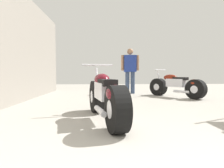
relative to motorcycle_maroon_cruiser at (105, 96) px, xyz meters
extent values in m
plane|color=#9E998E|center=(0.70, 1.52, -0.40)|extent=(18.31, 18.31, 0.00)
cube|color=gray|center=(-2.24, 1.52, 1.09)|extent=(0.08, 8.39, 2.97)
cylinder|color=black|center=(-0.16, 0.73, -0.09)|extent=(0.33, 0.65, 0.62)
cylinder|color=silver|center=(-0.16, 0.73, -0.09)|extent=(0.26, 0.28, 0.24)
cylinder|color=black|center=(0.15, -0.64, -0.09)|extent=(0.33, 0.65, 0.62)
cylinder|color=silver|center=(0.15, -0.64, -0.09)|extent=(0.26, 0.28, 0.24)
cube|color=silver|center=(-0.01, 0.04, 0.09)|extent=(0.37, 0.66, 0.27)
ellipsoid|color=#5B0F19|center=(-0.06, 0.25, 0.26)|extent=(0.36, 0.55, 0.21)
cube|color=black|center=(0.03, -0.13, 0.23)|extent=(0.31, 0.50, 0.10)
ellipsoid|color=#5B0F19|center=(0.14, -0.60, 0.11)|extent=(0.34, 0.47, 0.23)
cylinder|color=silver|center=(-0.16, 0.69, 0.20)|extent=(0.10, 0.25, 0.56)
cylinder|color=silver|center=(-0.15, 0.65, 0.53)|extent=(0.59, 0.17, 0.03)
cylinder|color=silver|center=(-0.08, -0.27, -0.18)|extent=(0.20, 0.54, 0.09)
cylinder|color=black|center=(1.89, 3.58, -0.10)|extent=(0.55, 0.61, 0.60)
cylinder|color=silver|center=(1.89, 3.58, -0.10)|extent=(0.33, 0.33, 0.23)
cylinder|color=black|center=(2.72, 2.51, -0.10)|extent=(0.55, 0.61, 0.60)
cylinder|color=silver|center=(2.72, 2.51, -0.10)|extent=(0.33, 0.33, 0.23)
cube|color=silver|center=(2.30, 3.05, 0.07)|extent=(0.54, 0.61, 0.26)
ellipsoid|color=maroon|center=(2.18, 3.21, 0.24)|extent=(0.49, 0.53, 0.20)
cube|color=black|center=(2.41, 2.92, 0.21)|extent=(0.44, 0.48, 0.09)
ellipsoid|color=maroon|center=(2.69, 2.55, 0.09)|extent=(0.44, 0.47, 0.22)
cylinder|color=silver|center=(1.91, 3.55, 0.18)|extent=(0.18, 0.21, 0.54)
cylinder|color=silver|center=(1.94, 3.52, 0.50)|extent=(0.48, 0.38, 0.03)
cylinder|color=silver|center=(2.37, 2.75, -0.19)|extent=(0.38, 0.46, 0.08)
cylinder|color=#384766|center=(0.87, 4.22, 0.02)|extent=(0.17, 0.17, 0.83)
cylinder|color=#384766|center=(1.08, 4.22, 0.02)|extent=(0.17, 0.17, 0.83)
cube|color=navy|center=(0.97, 4.22, 0.75)|extent=(0.47, 0.27, 0.63)
cylinder|color=#9E7051|center=(0.69, 4.23, 0.77)|extent=(0.12, 0.12, 0.58)
cylinder|color=#9E7051|center=(1.26, 4.21, 0.77)|extent=(0.12, 0.12, 0.58)
sphere|color=#9E7051|center=(0.97, 4.22, 1.20)|extent=(0.23, 0.23, 0.23)
camera|label=1|loc=(-0.01, -3.08, 0.37)|focal=30.80mm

